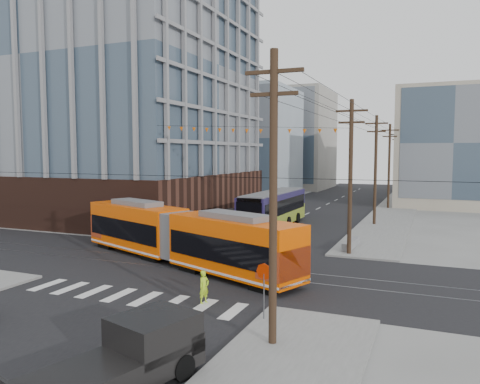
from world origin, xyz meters
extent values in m
plane|color=slate|center=(0.00, 0.00, 0.00)|extent=(160.00, 160.00, 0.00)
cube|color=#381E16|center=(-22.00, 23.00, 14.30)|extent=(30.00, 25.00, 28.60)
cube|color=#8C99A5|center=(-17.00, 52.00, 9.00)|extent=(18.00, 16.00, 18.00)
cube|color=gray|center=(16.00, 48.00, 8.00)|extent=(14.00, 14.00, 16.00)
cube|color=gray|center=(-14.00, 72.00, 10.00)|extent=(16.00, 18.00, 20.00)
cube|color=#8C99A5|center=(18.00, 68.00, 7.00)|extent=(16.00, 16.00, 14.00)
cylinder|color=black|center=(8.50, -6.00, 5.50)|extent=(0.30, 0.30, 11.00)
cylinder|color=black|center=(8.50, 56.00, 5.50)|extent=(0.30, 0.30, 11.00)
imported|color=#9D9FA1|center=(-5.20, 12.82, 0.76)|extent=(2.96, 4.90, 1.52)
imported|color=silver|center=(-5.07, 17.83, 0.68)|extent=(2.05, 4.75, 1.36)
imported|color=#525252|center=(-5.67, 23.01, 0.74)|extent=(4.07, 5.81, 1.47)
imported|color=#B4E621|center=(3.81, -2.45, 0.80)|extent=(0.56, 0.68, 1.61)
cube|color=slate|center=(8.30, 13.13, 0.37)|extent=(1.07, 3.70, 0.73)
camera|label=1|loc=(13.94, -22.24, 7.28)|focal=35.00mm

